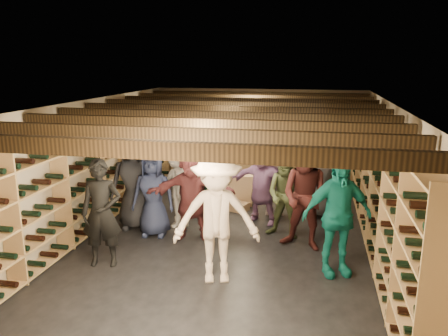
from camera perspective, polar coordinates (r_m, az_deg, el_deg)
ground at (r=8.19m, az=0.64°, el=-8.47°), size 8.00×8.00×0.00m
walls at (r=7.82m, az=0.66°, el=-0.30°), size 5.52×8.02×2.40m
ceiling at (r=7.61m, az=0.69°, el=8.50°), size 5.50×8.00×0.01m
ceiling_joists at (r=7.63m, az=0.68°, el=7.45°), size 5.40×7.12×0.18m
wine_rack_left at (r=8.70m, az=-16.18°, el=-0.24°), size 0.32×7.50×2.15m
wine_rack_right at (r=7.79m, az=19.56°, el=-2.11°), size 0.32×7.50×2.15m
wine_rack_back at (r=11.54m, az=4.37°, el=3.62°), size 4.70×0.30×2.15m
crate_stack_left at (r=9.65m, az=2.20°, el=-2.85°), size 0.53×0.38×0.68m
crate_stack_right at (r=9.87m, az=1.96°, el=-3.51°), size 0.58×0.47×0.34m
crate_loose at (r=9.38m, az=1.60°, el=-4.99°), size 0.59×0.49×0.17m
person_0 at (r=8.34m, az=-11.67°, el=-1.81°), size 0.98×0.74×1.80m
person_1 at (r=6.95m, az=-15.70°, el=-5.70°), size 0.69×0.53×1.69m
person_2 at (r=7.83m, az=8.22°, el=-3.56°), size 0.88×0.76×1.57m
person_3 at (r=6.18m, az=-0.98°, el=-6.55°), size 1.37×1.00×1.91m
person_4 at (r=6.61m, az=14.55°, el=-6.10°), size 1.15×0.80×1.81m
person_5 at (r=7.74m, az=-4.23°, el=-3.26°), size 1.61×0.76×1.67m
person_6 at (r=7.96m, az=-9.25°, el=-3.36°), size 0.81×0.57×1.56m
person_7 at (r=8.97m, az=6.79°, el=-1.29°), size 0.62×0.45×1.57m
person_8 at (r=7.38m, az=10.74°, el=-3.75°), size 1.04×0.91×1.82m
person_9 at (r=8.23m, az=-5.98°, el=-2.38°), size 1.20×0.92×1.65m
person_10 at (r=9.33m, az=-3.11°, el=-0.23°), size 1.00×0.42×1.69m
person_11 at (r=8.50m, az=5.02°, el=-1.89°), size 1.58×0.94×1.63m
person_12 at (r=9.01m, az=12.93°, el=-0.49°), size 0.98×0.71×1.87m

